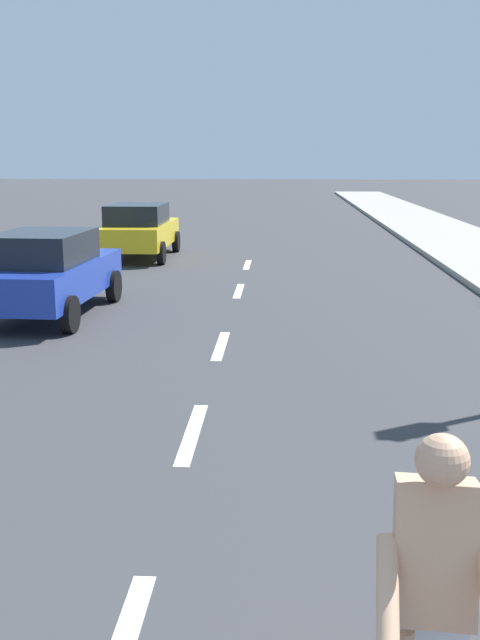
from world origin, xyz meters
TOP-DOWN VIEW (x-y plane):
  - ground_plane at (0.00, 20.00)m, footprint 160.00×160.00m
  - lane_stripe_2 at (0.00, 8.00)m, footprint 0.16×1.80m
  - lane_stripe_3 at (0.00, 11.77)m, footprint 0.16×1.80m
  - lane_stripe_4 at (0.00, 16.65)m, footprint 0.16×1.80m
  - lane_stripe_5 at (0.00, 20.71)m, footprint 0.16×1.80m
  - parked_car_blue at (-3.40, 13.86)m, footprint 2.05×4.17m
  - parked_car_yellow at (-3.23, 21.98)m, footprint 1.94×4.17m

SIDE VIEW (x-z plane):
  - ground_plane at x=0.00m, z-range 0.00..0.00m
  - lane_stripe_2 at x=0.00m, z-range 0.00..0.01m
  - lane_stripe_3 at x=0.00m, z-range 0.00..0.01m
  - lane_stripe_4 at x=0.00m, z-range 0.00..0.01m
  - lane_stripe_5 at x=0.00m, z-range 0.00..0.01m
  - parked_car_blue at x=-3.40m, z-range 0.05..1.62m
  - parked_car_yellow at x=-3.23m, z-range 0.05..1.62m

